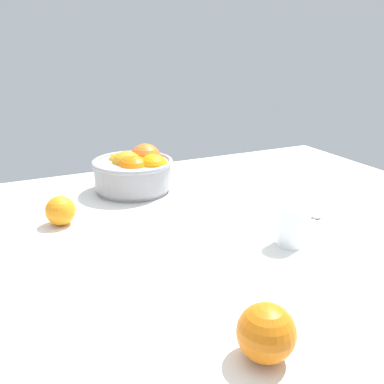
% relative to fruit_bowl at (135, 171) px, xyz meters
% --- Properties ---
extents(ground_plane, '(1.41, 1.07, 0.03)m').
position_rel_fruit_bowl_xyz_m(ground_plane, '(0.05, -0.31, -0.07)').
color(ground_plane, white).
extents(fruit_bowl, '(0.21, 0.21, 0.12)m').
position_rel_fruit_bowl_xyz_m(fruit_bowl, '(0.00, 0.00, 0.00)').
color(fruit_bowl, '#99999E').
rests_on(fruit_bowl, ground_plane).
extents(juice_glass, '(0.06, 0.06, 0.08)m').
position_rel_fruit_bowl_xyz_m(juice_glass, '(0.18, -0.44, -0.02)').
color(juice_glass, white).
rests_on(juice_glass, ground_plane).
extents(loose_orange_0, '(0.08, 0.08, 0.08)m').
position_rel_fruit_bowl_xyz_m(loose_orange_0, '(-0.06, -0.69, -0.02)').
color(loose_orange_0, orange).
rests_on(loose_orange_0, ground_plane).
extents(loose_orange_1, '(0.07, 0.07, 0.07)m').
position_rel_fruit_bowl_xyz_m(loose_orange_1, '(-0.22, -0.15, -0.02)').
color(loose_orange_1, orange).
rests_on(loose_orange_1, ground_plane).
extents(spoon, '(0.16, 0.10, 0.01)m').
position_rel_fruit_bowl_xyz_m(spoon, '(0.28, -0.38, -0.05)').
color(spoon, silver).
rests_on(spoon, ground_plane).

